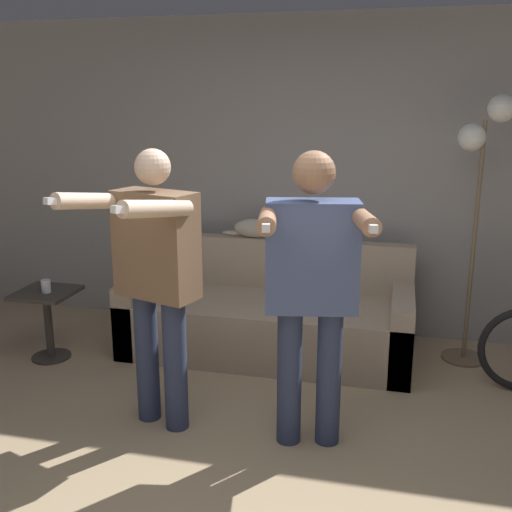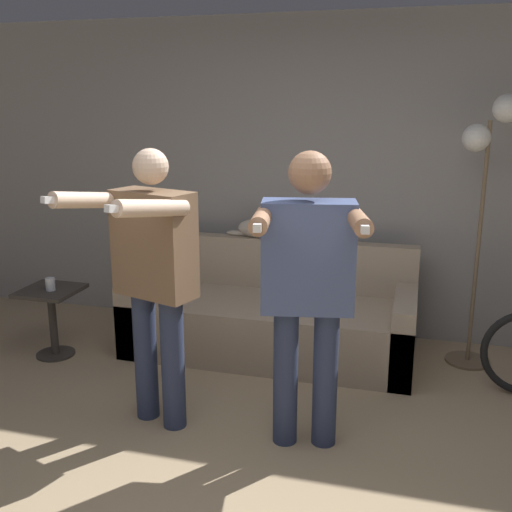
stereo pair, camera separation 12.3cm
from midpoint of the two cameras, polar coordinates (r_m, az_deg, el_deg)
wall_back at (r=5.01m, az=7.07°, el=7.26°), size 10.00×0.05×2.60m
couch at (r=4.72m, az=2.14°, el=-5.95°), size 2.20×0.88×0.84m
person_left at (r=3.51m, az=-8.82°, el=-1.29°), size 0.68×0.79×1.67m
person_right at (r=3.25m, az=6.01°, el=-2.33°), size 0.65×0.76×1.68m
cat at (r=4.88m, az=1.30°, el=2.73°), size 0.50×0.13×0.19m
floor_lamp at (r=4.55m, az=21.90°, el=8.07°), size 0.37×0.33×1.98m
side_table at (r=4.84m, az=-18.19°, el=-4.77°), size 0.42×0.42×0.54m
cup at (r=4.74m, az=-18.30°, el=-2.57°), size 0.07×0.07×0.10m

